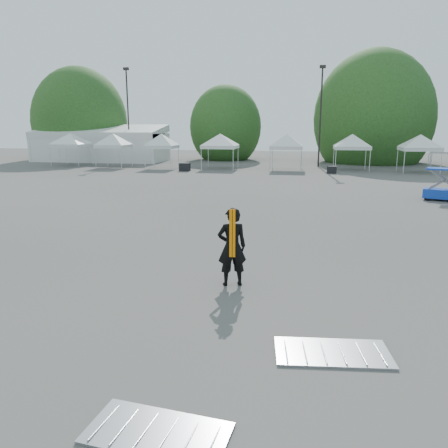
# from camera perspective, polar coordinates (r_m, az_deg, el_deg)

# --- Properties ---
(ground) EXTENTS (120.00, 120.00, 0.00)m
(ground) POSITION_cam_1_polar(r_m,az_deg,el_deg) (14.16, 3.28, -3.95)
(ground) COLOR #474442
(ground) RESTS_ON ground
(marquee) EXTENTS (15.00, 6.25, 4.23)m
(marquee) POSITION_cam_1_polar(r_m,az_deg,el_deg) (53.98, -15.81, 10.01)
(marquee) COLOR silver
(marquee) RESTS_ON ground
(light_pole_west) EXTENTS (0.60, 0.25, 10.30)m
(light_pole_west) POSITION_cam_1_polar(r_m,az_deg,el_deg) (51.41, -12.44, 14.32)
(light_pole_west) COLOR black
(light_pole_west) RESTS_ON ground
(light_pole_east) EXTENTS (0.60, 0.25, 9.80)m
(light_pole_east) POSITION_cam_1_polar(r_m,az_deg,el_deg) (45.51, 12.51, 14.25)
(light_pole_east) COLOR black
(light_pole_east) RESTS_ON ground
(tree_far_w) EXTENTS (4.80, 4.80, 7.30)m
(tree_far_w) POSITION_cam_1_polar(r_m,az_deg,el_deg) (58.43, -18.26, 12.55)
(tree_far_w) COLOR #382314
(tree_far_w) RESTS_ON ground
(tree_mid_w) EXTENTS (4.16, 4.16, 6.33)m
(tree_mid_w) POSITION_cam_1_polar(r_m,az_deg,el_deg) (54.34, 0.21, 12.56)
(tree_mid_w) COLOR #382314
(tree_mid_w) RESTS_ON ground
(tree_mid_e) EXTENTS (5.12, 5.12, 7.79)m
(tree_mid_e) POSITION_cam_1_polar(r_m,az_deg,el_deg) (52.99, 18.90, 12.88)
(tree_mid_e) COLOR #382314
(tree_mid_e) RESTS_ON ground
(tent_a) EXTENTS (4.60, 4.60, 3.88)m
(tent_a) POSITION_cam_1_polar(r_m,az_deg,el_deg) (48.59, -19.41, 10.82)
(tent_a) COLOR silver
(tent_a) RESTS_ON ground
(tent_b) EXTENTS (4.05, 4.05, 3.88)m
(tent_b) POSITION_cam_1_polar(r_m,az_deg,el_deg) (45.35, -14.30, 11.05)
(tent_b) COLOR silver
(tent_b) RESTS_ON ground
(tent_c) EXTENTS (3.90, 3.90, 3.88)m
(tent_c) POSITION_cam_1_polar(r_m,az_deg,el_deg) (43.10, -8.18, 11.25)
(tent_c) COLOR silver
(tent_c) RESTS_ON ground
(tent_d) EXTENTS (4.58, 4.58, 3.88)m
(tent_d) POSITION_cam_1_polar(r_m,az_deg,el_deg) (42.63, -0.51, 11.36)
(tent_d) COLOR silver
(tent_d) RESTS_ON ground
(tent_e) EXTENTS (4.21, 4.21, 3.88)m
(tent_e) POSITION_cam_1_polar(r_m,az_deg,el_deg) (41.56, 8.21, 11.20)
(tent_e) COLOR silver
(tent_e) RESTS_ON ground
(tent_f) EXTENTS (4.48, 4.48, 3.88)m
(tent_f) POSITION_cam_1_polar(r_m,az_deg,el_deg) (42.59, 16.43, 10.85)
(tent_f) COLOR silver
(tent_f) RESTS_ON ground
(tent_g) EXTENTS (4.47, 4.47, 3.88)m
(tent_g) POSITION_cam_1_polar(r_m,az_deg,el_deg) (42.39, 24.28, 10.25)
(tent_g) COLOR silver
(tent_g) RESTS_ON ground
(man) EXTENTS (0.87, 0.71, 2.05)m
(man) POSITION_cam_1_polar(r_m,az_deg,el_deg) (11.17, 1.05, -3.00)
(man) COLOR black
(man) RESTS_ON ground
(scissor_lift) EXTENTS (2.27, 1.68, 2.64)m
(scissor_lift) POSITION_cam_1_polar(r_m,az_deg,el_deg) (26.97, 26.96, 5.53)
(scissor_lift) COLOR #0B1898
(scissor_lift) RESTS_ON ground
(barrier_left) EXTENTS (2.01, 1.16, 0.06)m
(barrier_left) POSITION_cam_1_polar(r_m,az_deg,el_deg) (6.55, -8.71, -25.34)
(barrier_left) COLOR #A0A3A8
(barrier_left) RESTS_ON ground
(barrier_mid) EXTENTS (2.16, 1.25, 0.07)m
(barrier_mid) POSITION_cam_1_polar(r_m,az_deg,el_deg) (8.49, 13.97, -15.95)
(barrier_mid) COLOR #A0A3A8
(barrier_mid) RESTS_ON ground
(crate_west) EXTENTS (0.99, 0.78, 0.74)m
(crate_west) POSITION_cam_1_polar(r_m,az_deg,el_deg) (40.53, -5.15, 7.43)
(crate_west) COLOR black
(crate_west) RESTS_ON ground
(crate_mid) EXTENTS (0.87, 0.71, 0.63)m
(crate_mid) POSITION_cam_1_polar(r_m,az_deg,el_deg) (39.48, 13.90, 6.89)
(crate_mid) COLOR black
(crate_mid) RESTS_ON ground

